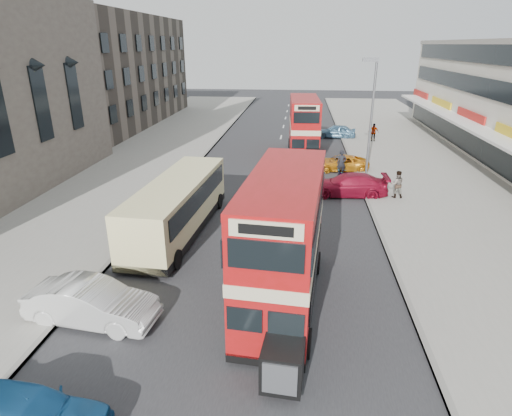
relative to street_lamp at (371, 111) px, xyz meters
The scene contains 19 objects.
ground 19.73m from the street_lamp, 109.92° to the right, with size 160.00×160.00×0.00m, color #28282B.
road_surface 8.33m from the street_lamp, 162.95° to the left, with size 12.00×90.00×0.01m, color #28282B.
pavement_right 7.50m from the street_lamp, 20.06° to the left, with size 12.00×90.00×0.15m, color gray.
pavement_left 19.22m from the street_lamp, behind, with size 12.00×90.00×0.15m, color gray.
kerb_left 13.62m from the street_lamp, behind, with size 0.20×90.00×0.16m, color gray.
kerb_right 5.13m from the street_lamp, 101.90° to the left, with size 0.20×90.00×0.16m, color gray.
brick_terrace 34.86m from the street_lamp, 144.96° to the left, with size 14.00×28.00×12.00m, color #66594C.
street_lamp is the anchor object (origin of this frame).
bus_main 16.49m from the street_lamp, 107.96° to the right, with size 3.02×8.76×4.73m.
bus_second 8.56m from the street_lamp, 121.43° to the left, with size 2.62×8.40×4.61m.
coach 14.77m from the street_lamp, 136.96° to the right, with size 3.02×9.61×2.51m.
car_left_near 24.84m from the street_lamp, 116.34° to the right, with size 1.64×4.07×1.39m, color #184F86.
car_left_front 21.18m from the street_lamp, 123.32° to the right, with size 1.57×4.49×1.48m, color silver.
car_right_a 5.49m from the street_lamp, 113.85° to the right, with size 1.97×4.85×1.41m, color maroon.
car_right_b 5.04m from the street_lamp, 122.02° to the left, with size 1.89×4.09×1.14m, color orange.
car_right_c 14.82m from the street_lamp, 94.07° to the left, with size 1.59×3.96×1.35m, color teal.
pedestrian_near 5.52m from the street_lamp, 70.03° to the right, with size 0.63×0.43×1.70m, color gray.
pedestrian_far 13.27m from the street_lamp, 78.98° to the left, with size 1.00×0.41×1.70m, color gray.
cyclist 4.38m from the street_lamp, behind, with size 0.67×1.70×2.14m.
Camera 1 is at (1.91, -10.83, 8.93)m, focal length 29.52 mm.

